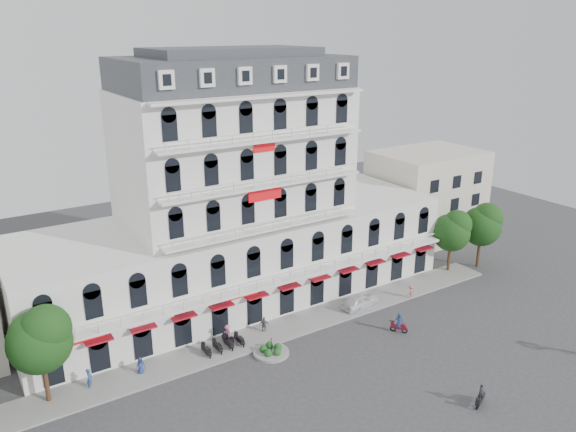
% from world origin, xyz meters
% --- Properties ---
extents(ground, '(120.00, 120.00, 0.00)m').
position_xyz_m(ground, '(0.00, 0.00, 0.00)').
color(ground, '#38383A').
rests_on(ground, ground).
extents(sidewalk, '(53.00, 4.00, 0.16)m').
position_xyz_m(sidewalk, '(0.00, 9.00, 0.08)').
color(sidewalk, gray).
rests_on(sidewalk, ground).
extents(main_building, '(45.00, 15.00, 25.80)m').
position_xyz_m(main_building, '(0.00, 18.00, 9.96)').
color(main_building, silver).
rests_on(main_building, ground).
extents(flank_building_east, '(14.00, 10.00, 12.00)m').
position_xyz_m(flank_building_east, '(30.00, 20.00, 6.00)').
color(flank_building_east, beige).
rests_on(flank_building_east, ground).
extents(traffic_island, '(3.20, 3.20, 1.60)m').
position_xyz_m(traffic_island, '(-3.00, 6.00, 0.26)').
color(traffic_island, gray).
rests_on(traffic_island, ground).
extents(parked_scooter_row, '(4.40, 1.80, 1.10)m').
position_xyz_m(parked_scooter_row, '(-6.35, 8.80, 0.00)').
color(parked_scooter_row, black).
rests_on(parked_scooter_row, ground).
extents(tree_west_inner, '(4.76, 4.76, 8.25)m').
position_xyz_m(tree_west_inner, '(-20.95, 9.48, 5.68)').
color(tree_west_inner, '#382314').
rests_on(tree_west_inner, ground).
extents(tree_east_inner, '(4.40, 4.37, 7.57)m').
position_xyz_m(tree_east_inner, '(24.05, 9.98, 5.21)').
color(tree_east_inner, '#382314').
rests_on(tree_east_inner, ground).
extents(tree_east_outer, '(4.65, 4.65, 8.05)m').
position_xyz_m(tree_east_outer, '(28.05, 8.98, 5.55)').
color(tree_east_outer, '#382314').
rests_on(tree_east_outer, ground).
extents(parked_car, '(4.55, 2.28, 1.49)m').
position_xyz_m(parked_car, '(9.23, 8.50, 0.75)').
color(parked_car, white).
rests_on(parked_car, ground).
extents(rider_east, '(1.17, 1.44, 2.05)m').
position_xyz_m(rider_east, '(9.17, 2.66, 1.00)').
color(rider_east, maroon).
rests_on(rider_east, ground).
extents(rider_northeast, '(1.61, 0.90, 1.92)m').
position_xyz_m(rider_northeast, '(6.77, -8.81, 0.90)').
color(rider_northeast, black).
rests_on(rider_northeast, ground).
extents(rider_center, '(0.70, 1.70, 1.99)m').
position_xyz_m(rider_center, '(-5.53, 9.50, 1.03)').
color(rider_center, black).
rests_on(rider_center, ground).
extents(pedestrian_left, '(0.78, 0.51, 1.59)m').
position_xyz_m(pedestrian_left, '(-13.78, 9.20, 0.79)').
color(pedestrian_left, navy).
rests_on(pedestrian_left, ground).
extents(pedestrian_mid, '(1.01, 0.86, 1.62)m').
position_xyz_m(pedestrian_mid, '(-1.67, 9.50, 0.81)').
color(pedestrian_mid, '#4D4D53').
rests_on(pedestrian_mid, ground).
extents(pedestrian_right, '(1.11, 0.77, 1.58)m').
position_xyz_m(pedestrian_right, '(15.06, 7.12, 0.79)').
color(pedestrian_right, '#BB636B').
rests_on(pedestrian_right, ground).
extents(pedestrian_far, '(0.67, 0.78, 1.81)m').
position_xyz_m(pedestrian_far, '(-17.86, 9.50, 0.91)').
color(pedestrian_far, navy).
rests_on(pedestrian_far, ground).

